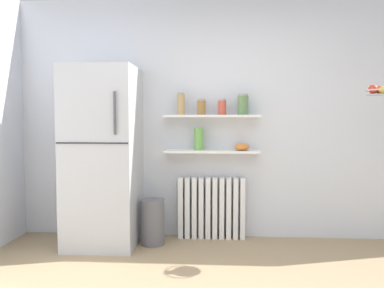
# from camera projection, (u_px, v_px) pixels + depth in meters

# --- Properties ---
(back_wall) EXTENTS (7.04, 0.10, 2.60)m
(back_wall) POSITION_uv_depth(u_px,v_px,m) (219.00, 119.00, 4.41)
(back_wall) COLOR silver
(back_wall) RESTS_ON ground_plane
(refrigerator) EXTENTS (0.70, 0.75, 1.83)m
(refrigerator) POSITION_uv_depth(u_px,v_px,m) (103.00, 157.00, 4.11)
(refrigerator) COLOR #B7BABF
(refrigerator) RESTS_ON ground_plane
(radiator) EXTENTS (0.72, 0.12, 0.66)m
(radiator) POSITION_uv_depth(u_px,v_px,m) (211.00, 208.00, 4.35)
(radiator) COLOR white
(radiator) RESTS_ON ground_plane
(wall_shelf_lower) EXTENTS (1.02, 0.22, 0.02)m
(wall_shelf_lower) POSITION_uv_depth(u_px,v_px,m) (212.00, 151.00, 4.28)
(wall_shelf_lower) COLOR white
(wall_shelf_upper) EXTENTS (1.02, 0.22, 0.02)m
(wall_shelf_upper) POSITION_uv_depth(u_px,v_px,m) (212.00, 116.00, 4.25)
(wall_shelf_upper) COLOR white
(storage_jar_0) EXTENTS (0.08, 0.08, 0.24)m
(storage_jar_0) POSITION_uv_depth(u_px,v_px,m) (181.00, 104.00, 4.26)
(storage_jar_0) COLOR tan
(storage_jar_0) RESTS_ON wall_shelf_upper
(storage_jar_1) EXTENTS (0.09, 0.09, 0.17)m
(storage_jar_1) POSITION_uv_depth(u_px,v_px,m) (201.00, 107.00, 4.25)
(storage_jar_1) COLOR olive
(storage_jar_1) RESTS_ON wall_shelf_upper
(storage_jar_2) EXTENTS (0.09, 0.09, 0.17)m
(storage_jar_2) POSITION_uv_depth(u_px,v_px,m) (222.00, 107.00, 4.24)
(storage_jar_2) COLOR #C64C38
(storage_jar_2) RESTS_ON wall_shelf_upper
(storage_jar_3) EXTENTS (0.11, 0.11, 0.22)m
(storage_jar_3) POSITION_uv_depth(u_px,v_px,m) (243.00, 104.00, 4.22)
(storage_jar_3) COLOR #5B7F4C
(storage_jar_3) RESTS_ON wall_shelf_upper
(vase) EXTENTS (0.10, 0.10, 0.24)m
(vase) POSITION_uv_depth(u_px,v_px,m) (199.00, 139.00, 4.28)
(vase) COLOR #66A84C
(vase) RESTS_ON wall_shelf_lower
(shelf_bowl) EXTENTS (0.16, 0.16, 0.07)m
(shelf_bowl) POSITION_uv_depth(u_px,v_px,m) (242.00, 147.00, 4.25)
(shelf_bowl) COLOR orange
(shelf_bowl) RESTS_ON wall_shelf_lower
(trash_bin) EXTENTS (0.25, 0.25, 0.47)m
(trash_bin) POSITION_uv_depth(u_px,v_px,m) (152.00, 222.00, 4.14)
(trash_bin) COLOR slate
(trash_bin) RESTS_ON ground_plane
(hanging_fruit_basket) EXTENTS (0.29, 0.29, 0.10)m
(hanging_fruit_basket) POSITION_uv_depth(u_px,v_px,m) (380.00, 91.00, 3.72)
(hanging_fruit_basket) COLOR #B2B2B7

